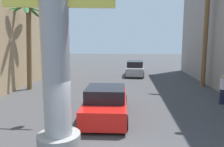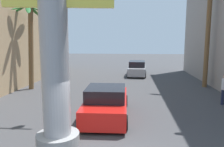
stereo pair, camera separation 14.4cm
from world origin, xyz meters
name	(u,v)px [view 2 (the right image)]	position (x,y,z in m)	size (l,w,h in m)	color
ground_plane	(119,92)	(0.00, 10.00, 0.00)	(92.53, 92.53, 0.00)	#424244
neon_sign_pole	(53,12)	(-1.56, 1.10, 4.63)	(3.73, 1.43, 10.35)	#9E9EA3
traffic_light_mast	(10,27)	(-5.21, 4.97, 4.42)	(5.75, 0.32, 6.23)	#333333
car_lead	(106,103)	(-0.36, 4.84, 0.70)	(2.20, 4.92, 1.56)	black
car_far	(137,69)	(1.48, 18.06, 0.74)	(2.12, 4.65, 1.56)	black
palm_tree_mid_left	(30,37)	(-6.90, 10.69, 4.01)	(2.80, 2.74, 6.42)	brown
palm_tree_mid_right	(209,13)	(6.86, 12.52, 5.86)	(3.32, 3.01, 9.56)	brown
pedestrian_mid_right	(224,87)	(6.31, 7.46, 1.05)	(0.43, 0.43, 1.78)	#1E233F
pedestrian_far_left	(53,70)	(-6.52, 14.37, 0.99)	(0.38, 0.38, 1.70)	#1E233F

